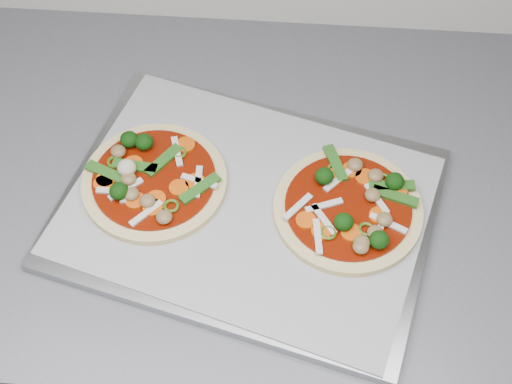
{
  "coord_description": "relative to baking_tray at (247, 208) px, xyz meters",
  "views": [
    {
      "loc": [
        0.55,
        0.75,
        1.66
      ],
      "look_at": [
        0.51,
        1.25,
        0.93
      ],
      "focal_mm": 50.0,
      "sensor_mm": 36.0,
      "label": 1
    }
  ],
  "objects": [
    {
      "name": "pizza_right",
      "position": [
        0.13,
        -0.0,
        0.02
      ],
      "size": [
        0.26,
        0.26,
        0.03
      ],
      "rotation": [
        0.0,
        0.0,
        -0.58
      ],
      "color": "#EBD089",
      "rests_on": "parchment"
    },
    {
      "name": "baking_tray",
      "position": [
        0.0,
        0.0,
        0.0
      ],
      "size": [
        0.52,
        0.44,
        0.01
      ],
      "primitive_type": "cube",
      "rotation": [
        0.0,
        0.0,
        -0.25
      ],
      "color": "gray",
      "rests_on": "countertop"
    },
    {
      "name": "pizza_left",
      "position": [
        -0.12,
        0.02,
        0.02
      ],
      "size": [
        0.22,
        0.22,
        0.03
      ],
      "rotation": [
        0.0,
        0.0,
        -0.2
      ],
      "color": "#EBD089",
      "rests_on": "parchment"
    },
    {
      "name": "parchment",
      "position": [
        0.0,
        0.0,
        0.01
      ],
      "size": [
        0.51,
        0.43,
        0.0
      ],
      "primitive_type": "cube",
      "rotation": [
        0.0,
        0.0,
        -0.29
      ],
      "color": "#9C9CA2",
      "rests_on": "baking_tray"
    }
  ]
}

